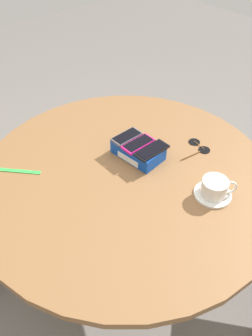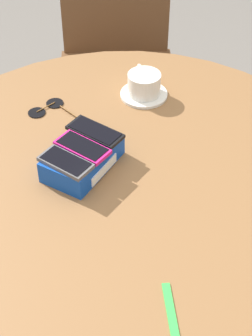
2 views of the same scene
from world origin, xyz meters
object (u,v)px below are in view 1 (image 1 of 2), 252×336
object	(u,v)px
phone_black	(152,150)
saucer	(212,194)
lanyard_strap	(16,171)
sunglasses	(198,147)
phone_box	(138,150)
phone_gray	(127,137)
round_table	(126,190)
phone_magenta	(138,144)
coffee_cup	(215,187)

from	to	relation	value
phone_black	saucer	world-z (taller)	phone_black
lanyard_strap	sunglasses	bearing A→B (deg)	62.02
lanyard_strap	phone_box	bearing A→B (deg)	61.61
phone_gray	round_table	bearing A→B (deg)	-40.69
phone_box	phone_gray	world-z (taller)	phone_gray
phone_magenta	coffee_cup	size ratio (longest dim) A/B	1.21
round_table	phone_black	world-z (taller)	phone_black
phone_box	phone_gray	bearing A→B (deg)	-174.43
phone_black	sunglasses	world-z (taller)	phone_black
round_table	saucer	xyz separation A→B (m)	(0.29, 0.16, 0.10)
phone_box	round_table	bearing A→B (deg)	-66.06
phone_box	saucer	size ratio (longest dim) A/B	1.56
phone_black	coffee_cup	distance (m)	0.27
round_table	phone_magenta	distance (m)	0.19
phone_black	sunglasses	distance (m)	0.23
phone_magenta	sunglasses	xyz separation A→B (m)	(0.12, 0.23, -0.06)
phone_magenta	round_table	bearing A→B (deg)	-66.45
phone_box	sunglasses	xyz separation A→B (m)	(0.12, 0.23, -0.03)
round_table	lanyard_strap	size ratio (longest dim) A/B	5.98
phone_gray	lanyard_strap	size ratio (longest dim) A/B	0.66
phone_magenta	saucer	size ratio (longest dim) A/B	1.00
phone_magenta	phone_gray	bearing A→B (deg)	-174.75
phone_gray	sunglasses	distance (m)	0.30
round_table	lanyard_strap	distance (m)	0.43
sunglasses	round_table	bearing A→B (deg)	-102.95
sunglasses	saucer	bearing A→B (deg)	-38.11
phone_black	lanyard_strap	distance (m)	0.53
phone_black	saucer	bearing A→B (deg)	10.58
phone_gray	sunglasses	xyz separation A→B (m)	(0.18, 0.24, -0.06)
phone_gray	saucer	xyz separation A→B (m)	(0.39, 0.07, -0.06)
saucer	coffee_cup	size ratio (longest dim) A/B	1.20
phone_box	sunglasses	bearing A→B (deg)	62.77
phone_gray	lanyard_strap	distance (m)	0.45
phone_black	lanyard_strap	xyz separation A→B (m)	(-0.29, -0.43, -0.06)
phone_box	phone_black	size ratio (longest dim) A/B	1.46
phone_magenta	saucer	bearing A→B (deg)	11.08
lanyard_strap	sunglasses	size ratio (longest dim) A/B	1.23
phone_box	phone_black	distance (m)	0.07
phone_gray	sunglasses	world-z (taller)	phone_gray
phone_magenta	lanyard_strap	distance (m)	0.48
saucer	phone_magenta	bearing A→B (deg)	-168.92
phone_magenta	phone_black	size ratio (longest dim) A/B	0.94
round_table	sunglasses	bearing A→B (deg)	77.05
phone_gray	phone_black	world-z (taller)	phone_gray
round_table	phone_black	xyz separation A→B (m)	(0.02, 0.11, 0.16)
coffee_cup	lanyard_strap	xyz separation A→B (m)	(-0.56, -0.49, -0.04)
round_table	phone_box	world-z (taller)	phone_box
round_table	saucer	bearing A→B (deg)	29.37
phone_gray	lanyard_strap	bearing A→B (deg)	-111.63
round_table	lanyard_strap	xyz separation A→B (m)	(-0.27, -0.32, 0.10)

